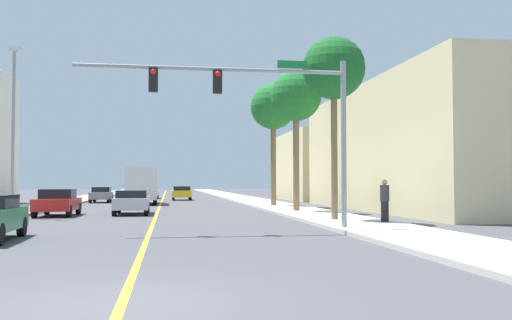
% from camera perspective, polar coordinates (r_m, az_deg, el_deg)
% --- Properties ---
extents(ground, '(192.00, 192.00, 0.00)m').
position_cam_1_polar(ground, '(50.55, -9.63, -4.28)').
color(ground, '#47474C').
extents(sidewalk_left, '(3.51, 168.00, 0.15)m').
position_cam_1_polar(sidewalk_left, '(51.34, -18.99, -4.07)').
color(sidewalk_left, '#B2ADA3').
rests_on(sidewalk_left, ground).
extents(sidewalk_right, '(3.51, 168.00, 0.15)m').
position_cam_1_polar(sidewalk_right, '(51.12, -0.22, -4.20)').
color(sidewalk_right, beige).
rests_on(sidewalk_right, ground).
extents(lane_marking_center, '(0.16, 144.00, 0.01)m').
position_cam_1_polar(lane_marking_center, '(50.55, -9.63, -4.27)').
color(lane_marking_center, yellow).
rests_on(lane_marking_center, ground).
extents(building_right_near, '(17.59, 24.43, 7.92)m').
position_cam_1_polar(building_right_near, '(39.93, 22.27, 1.01)').
color(building_right_near, beige).
rests_on(building_right_near, ground).
extents(building_right_far, '(16.75, 15.59, 6.83)m').
position_cam_1_polar(building_right_far, '(60.08, 10.80, -0.69)').
color(building_right_far, beige).
rests_on(building_right_far, ground).
extents(traffic_signal_mast, '(9.68, 0.36, 6.09)m').
position_cam_1_polar(traffic_signal_mast, '(20.13, 0.74, 5.82)').
color(traffic_signal_mast, gray).
rests_on(traffic_signal_mast, sidewalk_right).
extents(street_lamp, '(0.56, 0.28, 8.46)m').
position_cam_1_polar(street_lamp, '(30.63, -23.50, 3.57)').
color(street_lamp, gray).
rests_on(street_lamp, sidewalk_left).
extents(palm_near, '(2.81, 2.81, 8.15)m').
position_cam_1_polar(palm_near, '(25.55, 7.93, 9.07)').
color(palm_near, brown).
rests_on(palm_near, sidewalk_right).
extents(palm_mid, '(2.98, 2.98, 8.19)m').
position_cam_1_polar(palm_mid, '(32.92, 4.10, 6.36)').
color(palm_mid, brown).
rests_on(palm_mid, sidewalk_right).
extents(palm_far, '(3.29, 3.29, 8.75)m').
position_cam_1_polar(palm_far, '(40.51, 1.77, 5.31)').
color(palm_far, brown).
rests_on(palm_far, sidewalk_right).
extents(car_gray, '(1.74, 3.83, 1.37)m').
position_cam_1_polar(car_gray, '(51.25, -15.48, -3.40)').
color(car_gray, slate).
rests_on(car_gray, ground).
extents(car_red, '(1.91, 3.98, 1.42)m').
position_cam_1_polar(car_red, '(31.48, -19.56, -4.07)').
color(car_red, red).
rests_on(car_red, ground).
extents(car_white, '(1.84, 4.54, 1.38)m').
position_cam_1_polar(car_white, '(62.62, -10.76, -3.22)').
color(car_white, white).
rests_on(car_white, ground).
extents(car_silver, '(1.92, 4.40, 1.34)m').
position_cam_1_polar(car_silver, '(31.94, -12.53, -4.15)').
color(car_silver, '#BCBCC1').
rests_on(car_silver, ground).
extents(car_yellow, '(1.89, 3.93, 1.38)m').
position_cam_1_polar(car_yellow, '(56.68, -7.58, -3.33)').
color(car_yellow, gold).
rests_on(car_yellow, ground).
extents(delivery_truck, '(2.55, 8.00, 2.95)m').
position_cam_1_polar(delivery_truck, '(46.62, -11.52, -2.48)').
color(delivery_truck, red).
rests_on(delivery_truck, ground).
extents(pedestrian, '(0.38, 0.38, 1.75)m').
position_cam_1_polar(pedestrian, '(23.88, 12.98, -4.04)').
color(pedestrian, black).
rests_on(pedestrian, sidewalk_right).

